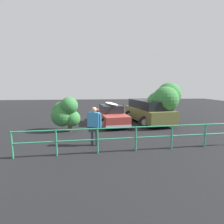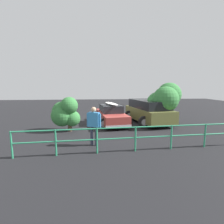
{
  "view_description": "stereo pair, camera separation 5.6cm",
  "coord_description": "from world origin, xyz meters",
  "px_view_note": "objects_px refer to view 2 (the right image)",
  "views": [
    {
      "loc": [
        1.27,
        12.97,
        2.73
      ],
      "look_at": [
        0.1,
        1.3,
        0.95
      ],
      "focal_mm": 28.0,
      "sensor_mm": 36.0,
      "label": 1
    },
    {
      "loc": [
        1.21,
        12.97,
        2.73
      ],
      "look_at": [
        0.1,
        1.3,
        0.95
      ],
      "focal_mm": 28.0,
      "sensor_mm": 36.0,
      "label": 2
    }
  ],
  "objects_px": {
    "person_bystander": "(94,123)",
    "bush_near_left": "(65,113)",
    "suv_car": "(148,111)",
    "bush_near_right": "(164,102)",
    "sedan_car": "(111,115)"
  },
  "relations": [
    {
      "from": "bush_near_left",
      "to": "bush_near_right",
      "type": "xyz_separation_m",
      "value": [
        -6.62,
        -1.19,
        0.5
      ]
    },
    {
      "from": "suv_car",
      "to": "bush_near_right",
      "type": "xyz_separation_m",
      "value": [
        -0.91,
        0.55,
        0.71
      ]
    },
    {
      "from": "person_bystander",
      "to": "suv_car",
      "type": "bearing_deg",
      "value": -131.02
    },
    {
      "from": "bush_near_left",
      "to": "person_bystander",
      "type": "bearing_deg",
      "value": 122.01
    },
    {
      "from": "sedan_car",
      "to": "bush_near_left",
      "type": "height_order",
      "value": "bush_near_left"
    },
    {
      "from": "sedan_car",
      "to": "bush_near_right",
      "type": "relative_size",
      "value": 1.53
    },
    {
      "from": "bush_near_left",
      "to": "sedan_car",
      "type": "bearing_deg",
      "value": -149.75
    },
    {
      "from": "sedan_car",
      "to": "suv_car",
      "type": "relative_size",
      "value": 0.95
    },
    {
      "from": "sedan_car",
      "to": "bush_near_left",
      "type": "relative_size",
      "value": 2.17
    },
    {
      "from": "bush_near_left",
      "to": "bush_near_right",
      "type": "height_order",
      "value": "bush_near_right"
    },
    {
      "from": "sedan_car",
      "to": "suv_car",
      "type": "distance_m",
      "value": 2.77
    },
    {
      "from": "sedan_car",
      "to": "bush_near_right",
      "type": "xyz_separation_m",
      "value": [
        -3.67,
        0.53,
        0.94
      ]
    },
    {
      "from": "person_bystander",
      "to": "bush_near_left",
      "type": "bearing_deg",
      "value": -57.99
    },
    {
      "from": "sedan_car",
      "to": "bush_near_left",
      "type": "distance_m",
      "value": 3.44
    },
    {
      "from": "sedan_car",
      "to": "suv_car",
      "type": "xyz_separation_m",
      "value": [
        -2.76,
        -0.02,
        0.23
      ]
    }
  ]
}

